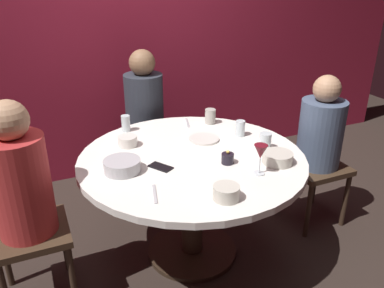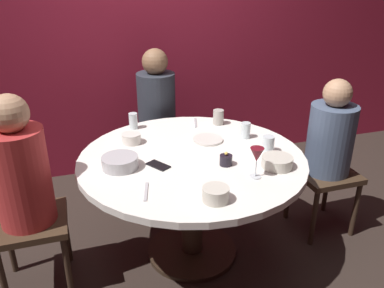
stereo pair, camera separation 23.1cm
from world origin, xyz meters
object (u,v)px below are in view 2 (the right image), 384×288
object	(u,v)px
bowl_serving_large	(120,162)
bowl_sauce_side	(277,162)
seated_diner_right	(330,141)
seated_diner_back	(157,106)
candle_holder	(226,160)
bowl_small_white	(216,194)
seated_diner_left	(22,177)
dining_table	(192,176)
cell_phone	(158,165)
cup_center_front	(246,130)
bowl_salad_center	(131,138)
cup_by_right_diner	(268,144)
cup_by_left_diner	(133,121)
wine_glass	(257,156)
cup_near_candle	(218,117)
dinner_plate	(208,140)

from	to	relation	value
bowl_serving_large	bowl_sauce_side	bearing A→B (deg)	-17.08
seated_diner_right	seated_diner_back	bearing A→B (deg)	-44.21
candle_holder	bowl_small_white	distance (m)	0.39
seated_diner_left	seated_diner_right	distance (m)	1.96
dining_table	seated_diner_right	distance (m)	1.00
cell_phone	cup_center_front	bearing A→B (deg)	167.17
dining_table	bowl_salad_center	xyz separation A→B (m)	(-0.32, 0.31, 0.18)
seated_diner_back	cup_by_right_diner	world-z (taller)	seated_diner_back
bowl_salad_center	bowl_small_white	size ratio (longest dim) A/B	0.92
cup_by_left_diner	candle_holder	bearing A→B (deg)	-60.42
bowl_serving_large	bowl_sauce_side	world-z (taller)	bowl_serving_large
wine_glass	cup_center_front	size ratio (longest dim) A/B	1.63
cell_phone	cup_near_candle	size ratio (longest dim) A/B	1.29
candle_holder	bowl_sauce_side	distance (m)	0.29
bowl_small_white	cup_center_front	bearing A→B (deg)	55.12
candle_holder	bowl_serving_large	world-z (taller)	candle_holder
wine_glass	bowl_sauce_side	world-z (taller)	wine_glass
dining_table	bowl_sauce_side	distance (m)	0.54
dining_table	cup_by_right_diner	size ratio (longest dim) A/B	13.22
cup_center_front	bowl_serving_large	bearing A→B (deg)	-168.20
seated_diner_left	cup_by_right_diner	distance (m)	1.44
seated_diner_left	cup_by_right_diner	world-z (taller)	seated_diner_left
dining_table	wine_glass	xyz separation A→B (m)	(0.25, -0.36, 0.27)
bowl_serving_large	cup_by_left_diner	world-z (taller)	cup_by_left_diner
bowl_small_white	bowl_sauce_side	bearing A→B (deg)	26.30
bowl_salad_center	bowl_small_white	bearing A→B (deg)	-71.33
bowl_salad_center	bowl_small_white	xyz separation A→B (m)	(0.28, -0.82, 0.00)
seated_diner_right	bowl_small_white	size ratio (longest dim) A/B	8.49
cup_near_candle	bowl_sauce_side	bearing A→B (deg)	-84.08
dinner_plate	bowl_serving_large	world-z (taller)	bowl_serving_large
bowl_salad_center	bowl_small_white	distance (m)	0.87
candle_holder	cup_center_front	distance (m)	0.43
bowl_salad_center	seated_diner_back	bearing A→B (deg)	64.23
cell_phone	bowl_salad_center	world-z (taller)	bowl_salad_center
seated_diner_left	bowl_small_white	distance (m)	1.06
wine_glass	cup_by_left_diner	xyz separation A→B (m)	(-0.51, 0.92, -0.07)
dinner_plate	seated_diner_back	bearing A→B (deg)	102.28
cup_near_candle	cup_by_left_diner	distance (m)	0.62
dinner_plate	bowl_sauce_side	bearing A→B (deg)	-62.06
dining_table	bowl_small_white	distance (m)	0.55
seated_diner_right	cup_by_right_diner	distance (m)	0.54
seated_diner_left	bowl_sauce_side	distance (m)	1.42
dining_table	wine_glass	size ratio (longest dim) A/B	7.88
seated_diner_right	bowl_small_white	distance (m)	1.16
bowl_sauce_side	cup_center_front	bearing A→B (deg)	89.08
dining_table	seated_diner_right	size ratio (longest dim) A/B	1.22
bowl_salad_center	bowl_sauce_side	bearing A→B (deg)	-38.62
seated_diner_left	bowl_serving_large	distance (m)	0.53
bowl_salad_center	bowl_small_white	world-z (taller)	bowl_small_white
cup_by_right_diner	cup_center_front	distance (m)	0.25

